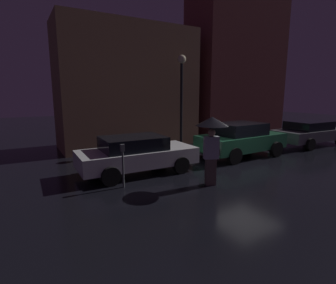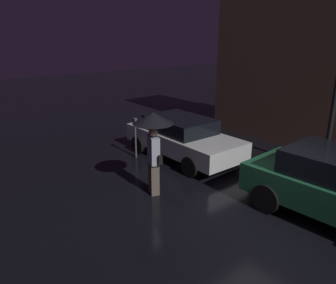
{
  "view_description": "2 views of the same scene",
  "coord_description": "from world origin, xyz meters",
  "px_view_note": "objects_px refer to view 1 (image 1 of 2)",
  "views": [
    {
      "loc": [
        -7.93,
        -7.34,
        2.88
      ],
      "look_at": [
        -3.42,
        0.46,
        1.21
      ],
      "focal_mm": 28.0,
      "sensor_mm": 36.0,
      "label": 1
    },
    {
      "loc": [
        3.48,
        -5.76,
        3.98
      ],
      "look_at": [
        -3.7,
        0.21,
        0.91
      ],
      "focal_mm": 35.0,
      "sensor_mm": 36.0,
      "label": 2
    }
  ],
  "objects_px": {
    "pedestrian_with_umbrella": "(212,133)",
    "parking_meter": "(123,161)",
    "parked_car_green": "(241,139)",
    "street_lamp_near": "(182,86)",
    "parked_car_grey": "(310,132)",
    "parked_car_white": "(136,154)"
  },
  "relations": [
    {
      "from": "parked_car_white",
      "to": "street_lamp_near",
      "type": "relative_size",
      "value": 0.9
    },
    {
      "from": "pedestrian_with_umbrella",
      "to": "street_lamp_near",
      "type": "bearing_deg",
      "value": -91.0
    },
    {
      "from": "pedestrian_with_umbrella",
      "to": "parking_meter",
      "type": "height_order",
      "value": "pedestrian_with_umbrella"
    },
    {
      "from": "parking_meter",
      "to": "street_lamp_near",
      "type": "xyz_separation_m",
      "value": [
        4.61,
        3.85,
        2.43
      ]
    },
    {
      "from": "pedestrian_with_umbrella",
      "to": "parking_meter",
      "type": "bearing_deg",
      "value": -2.77
    },
    {
      "from": "parking_meter",
      "to": "parked_car_green",
      "type": "bearing_deg",
      "value": 11.1
    },
    {
      "from": "parked_car_green",
      "to": "pedestrian_with_umbrella",
      "type": "xyz_separation_m",
      "value": [
        -3.69,
        -2.36,
        0.85
      ]
    },
    {
      "from": "parked_car_white",
      "to": "pedestrian_with_umbrella",
      "type": "distance_m",
      "value": 2.98
    },
    {
      "from": "parked_car_green",
      "to": "parking_meter",
      "type": "height_order",
      "value": "parked_car_green"
    },
    {
      "from": "pedestrian_with_umbrella",
      "to": "street_lamp_near",
      "type": "distance_m",
      "value": 5.65
    },
    {
      "from": "street_lamp_near",
      "to": "parked_car_green",
      "type": "bearing_deg",
      "value": -58.97
    },
    {
      "from": "parking_meter",
      "to": "street_lamp_near",
      "type": "relative_size",
      "value": 0.29
    },
    {
      "from": "parked_car_white",
      "to": "parked_car_green",
      "type": "distance_m",
      "value": 5.22
    },
    {
      "from": "street_lamp_near",
      "to": "pedestrian_with_umbrella",
      "type": "bearing_deg",
      "value": -112.83
    },
    {
      "from": "parked_car_green",
      "to": "pedestrian_with_umbrella",
      "type": "distance_m",
      "value": 4.46
    },
    {
      "from": "parked_car_green",
      "to": "pedestrian_with_umbrella",
      "type": "height_order",
      "value": "pedestrian_with_umbrella"
    },
    {
      "from": "parked_car_green",
      "to": "street_lamp_near",
      "type": "relative_size",
      "value": 0.9
    },
    {
      "from": "street_lamp_near",
      "to": "parked_car_white",
      "type": "bearing_deg",
      "value": -144.18
    },
    {
      "from": "pedestrian_with_umbrella",
      "to": "parking_meter",
      "type": "distance_m",
      "value": 2.88
    },
    {
      "from": "pedestrian_with_umbrella",
      "to": "parking_meter",
      "type": "xyz_separation_m",
      "value": [
        -2.51,
        1.15,
        -0.84
      ]
    },
    {
      "from": "street_lamp_near",
      "to": "parked_car_grey",
      "type": "bearing_deg",
      "value": -20.65
    },
    {
      "from": "parked_car_green",
      "to": "parked_car_grey",
      "type": "relative_size",
      "value": 0.93
    }
  ]
}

